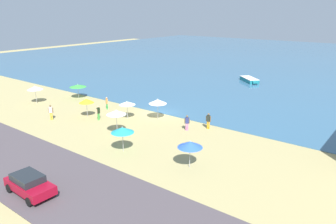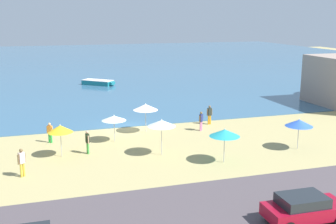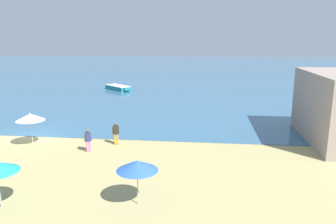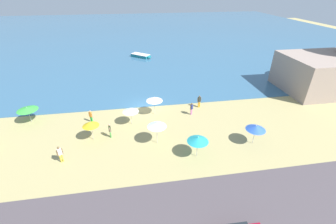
% 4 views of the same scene
% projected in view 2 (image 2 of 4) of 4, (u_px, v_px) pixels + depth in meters
% --- Properties ---
extents(ground_plane, '(160.00, 160.00, 0.00)m').
position_uv_depth(ground_plane, '(125.00, 127.00, 37.82)').
color(ground_plane, tan).
extents(sea, '(150.00, 110.00, 0.05)m').
position_uv_depth(sea, '(73.00, 63.00, 89.01)').
color(sea, '#356283').
rests_on(sea, ground_plane).
extents(coastal_road, '(80.00, 8.00, 0.06)m').
position_uv_depth(coastal_road, '(198.00, 216.00, 21.06)').
color(coastal_road, '#4C4347').
rests_on(coastal_road, ground_plane).
extents(beach_umbrella_0, '(2.04, 2.04, 2.67)m').
position_uv_depth(beach_umbrella_0, '(162.00, 123.00, 29.82)').
color(beach_umbrella_0, '#B2B2B7').
rests_on(beach_umbrella_0, ground_plane).
extents(beach_umbrella_1, '(2.08, 2.08, 2.41)m').
position_uv_depth(beach_umbrella_1, '(225.00, 133.00, 28.36)').
color(beach_umbrella_1, '#B2B2B7').
rests_on(beach_umbrella_1, ground_plane).
extents(beach_umbrella_2, '(1.77, 1.77, 2.38)m').
position_uv_depth(beach_umbrella_2, '(60.00, 129.00, 29.53)').
color(beach_umbrella_2, '#B2B2B7').
rests_on(beach_umbrella_2, ground_plane).
extents(beach_umbrella_4, '(2.11, 2.11, 2.55)m').
position_uv_depth(beach_umbrella_4, '(146.00, 107.00, 35.73)').
color(beach_umbrella_4, '#B2B2B7').
rests_on(beach_umbrella_4, ground_plane).
extents(beach_umbrella_5, '(2.04, 2.04, 2.36)m').
position_uv_depth(beach_umbrella_5, '(299.00, 123.00, 31.26)').
color(beach_umbrella_5, '#B2B2B7').
rests_on(beach_umbrella_5, ground_plane).
extents(beach_umbrella_6, '(1.94, 1.94, 2.19)m').
position_uv_depth(beach_umbrella_6, '(114.00, 118.00, 33.12)').
color(beach_umbrella_6, '#B2B2B7').
rests_on(beach_umbrella_6, ground_plane).
extents(bather_0, '(0.27, 0.56, 1.73)m').
position_uv_depth(bather_0, '(88.00, 141.00, 30.44)').
color(bather_0, green).
rests_on(bather_0, ground_plane).
extents(bather_1, '(0.49, 0.38, 1.63)m').
position_uv_depth(bather_1, '(50.00, 132.00, 33.08)').
color(bather_1, green).
rests_on(bather_1, ground_plane).
extents(bather_2, '(0.57, 0.27, 1.78)m').
position_uv_depth(bather_2, '(210.00, 114.00, 38.66)').
color(bather_2, orange).
rests_on(bather_2, ground_plane).
extents(bather_3, '(0.46, 0.40, 1.71)m').
position_uv_depth(bather_3, '(201.00, 120.00, 36.54)').
color(bather_3, pink).
rests_on(bather_3, ground_plane).
extents(bather_4, '(0.48, 0.39, 1.82)m').
position_uv_depth(bather_4, '(22.00, 161.00, 26.04)').
color(bather_4, gold).
rests_on(bather_4, ground_plane).
extents(parked_car_2, '(4.00, 1.98, 1.42)m').
position_uv_depth(parked_car_2, '(304.00, 208.00, 20.16)').
color(parked_car_2, maroon).
rests_on(parked_car_2, coastal_road).
extents(skiff_nearshore, '(4.58, 4.29, 0.70)m').
position_uv_depth(skiff_nearshore, '(98.00, 82.00, 60.61)').
color(skiff_nearshore, '#1A767E').
rests_on(skiff_nearshore, sea).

